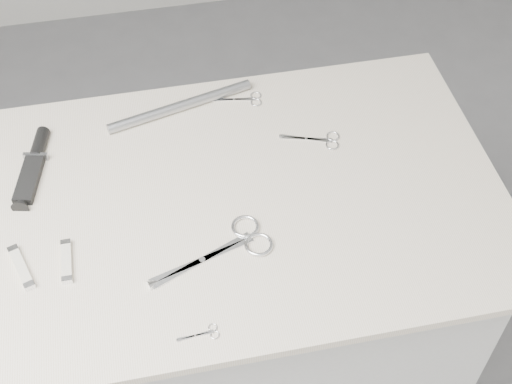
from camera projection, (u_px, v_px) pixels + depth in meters
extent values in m
cube|color=silver|center=(253.00, 317.00, 1.77)|extent=(0.90, 0.60, 0.90)
cube|color=beige|center=(252.00, 197.00, 1.42)|extent=(1.00, 0.70, 0.02)
cube|color=silver|center=(202.00, 260.00, 1.30)|extent=(0.21, 0.10, 0.00)
cylinder|color=silver|center=(202.00, 260.00, 1.30)|extent=(0.01, 0.01, 0.01)
torus|color=silver|center=(245.00, 227.00, 1.35)|extent=(0.05, 0.05, 0.01)
torus|color=silver|center=(259.00, 245.00, 1.32)|extent=(0.05, 0.05, 0.01)
cube|color=silver|center=(306.00, 139.00, 1.51)|extent=(0.11, 0.05, 0.00)
cylinder|color=silver|center=(306.00, 138.00, 1.51)|extent=(0.01, 0.01, 0.00)
torus|color=silver|center=(333.00, 136.00, 1.51)|extent=(0.03, 0.03, 0.00)
torus|color=silver|center=(332.00, 145.00, 1.50)|extent=(0.03, 0.03, 0.00)
cube|color=silver|center=(234.00, 100.00, 1.59)|extent=(0.10, 0.03, 0.00)
cylinder|color=silver|center=(234.00, 99.00, 1.59)|extent=(0.01, 0.01, 0.00)
torus|color=silver|center=(256.00, 96.00, 1.60)|extent=(0.03, 0.03, 0.00)
torus|color=silver|center=(256.00, 102.00, 1.58)|extent=(0.03, 0.03, 0.00)
cube|color=silver|center=(195.00, 336.00, 1.20)|extent=(0.06, 0.01, 0.00)
cylinder|color=silver|center=(195.00, 336.00, 1.20)|extent=(0.00, 0.00, 0.00)
torus|color=silver|center=(213.00, 328.00, 1.21)|extent=(0.02, 0.02, 0.00)
torus|color=silver|center=(215.00, 335.00, 1.20)|extent=(0.02, 0.02, 0.00)
cube|color=black|center=(29.00, 179.00, 1.43)|extent=(0.06, 0.13, 0.01)
cube|color=#979A9F|center=(36.00, 157.00, 1.47)|extent=(0.05, 0.02, 0.02)
cylinder|color=black|center=(40.00, 144.00, 1.49)|extent=(0.04, 0.08, 0.03)
cube|color=beige|center=(21.00, 267.00, 1.29)|extent=(0.05, 0.10, 0.01)
cube|color=silver|center=(13.00, 249.00, 1.31)|extent=(0.02, 0.02, 0.01)
cube|color=silver|center=(29.00, 285.00, 1.26)|extent=(0.02, 0.02, 0.01)
cube|color=beige|center=(67.00, 261.00, 1.30)|extent=(0.02, 0.09, 0.01)
cube|color=silver|center=(66.00, 243.00, 1.32)|extent=(0.02, 0.01, 0.01)
cube|color=silver|center=(67.00, 280.00, 1.27)|extent=(0.02, 0.01, 0.01)
cylinder|color=#979A9F|center=(180.00, 106.00, 1.56)|extent=(0.33, 0.11, 0.02)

